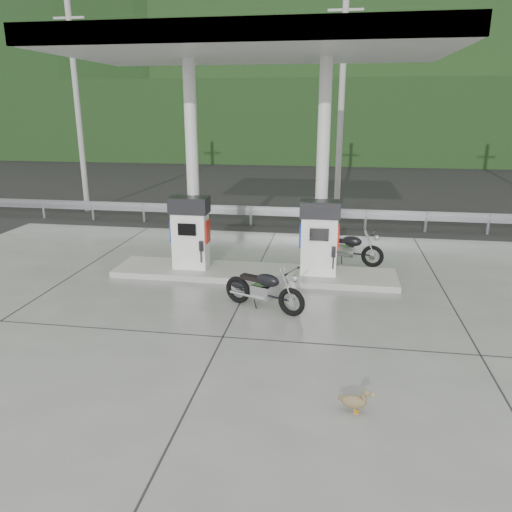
# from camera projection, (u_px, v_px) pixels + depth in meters

# --- Properties ---
(ground) EXTENTS (160.00, 160.00, 0.00)m
(ground) POSITION_uv_depth(u_px,v_px,m) (234.00, 316.00, 10.12)
(ground) COLOR black
(ground) RESTS_ON ground
(forecourt_apron) EXTENTS (18.00, 14.00, 0.02)m
(forecourt_apron) POSITION_uv_depth(u_px,v_px,m) (234.00, 316.00, 10.12)
(forecourt_apron) COLOR slate
(forecourt_apron) RESTS_ON ground
(pump_island) EXTENTS (7.00, 1.40, 0.15)m
(pump_island) POSITION_uv_depth(u_px,v_px,m) (254.00, 273.00, 12.46)
(pump_island) COLOR #A09D95
(pump_island) RESTS_ON forecourt_apron
(gas_pump_left) EXTENTS (0.95, 0.55, 1.80)m
(gas_pump_left) POSITION_uv_depth(u_px,v_px,m) (190.00, 233.00, 12.42)
(gas_pump_left) COLOR white
(gas_pump_left) RESTS_ON pump_island
(gas_pump_right) EXTENTS (0.95, 0.55, 1.80)m
(gas_pump_right) POSITION_uv_depth(u_px,v_px,m) (319.00, 238.00, 11.94)
(gas_pump_right) COLOR white
(gas_pump_right) RESTS_ON pump_island
(canopy_column_left) EXTENTS (0.30, 0.30, 5.00)m
(canopy_column_left) POSITION_uv_depth(u_px,v_px,m) (192.00, 166.00, 12.34)
(canopy_column_left) COLOR white
(canopy_column_left) RESTS_ON pump_island
(canopy_column_right) EXTENTS (0.30, 0.30, 5.00)m
(canopy_column_right) POSITION_uv_depth(u_px,v_px,m) (322.00, 169.00, 11.85)
(canopy_column_right) COLOR white
(canopy_column_right) RESTS_ON pump_island
(canopy_roof) EXTENTS (8.50, 5.00, 0.40)m
(canopy_roof) POSITION_uv_depth(u_px,v_px,m) (253.00, 46.00, 10.94)
(canopy_roof) COLOR silver
(canopy_roof) RESTS_ON canopy_column_left
(guardrail) EXTENTS (26.00, 0.16, 1.42)m
(guardrail) POSITION_uv_depth(u_px,v_px,m) (279.00, 207.00, 17.48)
(guardrail) COLOR gray
(guardrail) RESTS_ON ground
(road) EXTENTS (60.00, 7.00, 0.01)m
(road) POSITION_uv_depth(u_px,v_px,m) (288.00, 208.00, 21.00)
(road) COLOR black
(road) RESTS_ON ground
(utility_pole_a) EXTENTS (0.22, 0.22, 8.00)m
(utility_pole_a) POSITION_uv_depth(u_px,v_px,m) (78.00, 109.00, 19.16)
(utility_pole_a) COLOR gray
(utility_pole_a) RESTS_ON ground
(utility_pole_b) EXTENTS (0.22, 0.22, 8.00)m
(utility_pole_b) POSITION_uv_depth(u_px,v_px,m) (341.00, 109.00, 17.65)
(utility_pole_b) COLOR gray
(utility_pole_b) RESTS_ON ground
(tree_band) EXTENTS (80.00, 6.00, 6.00)m
(tree_band) POSITION_uv_depth(u_px,v_px,m) (312.00, 122.00, 37.63)
(tree_band) COLOR black
(tree_band) RESTS_ON ground
(forested_hills) EXTENTS (100.00, 40.00, 140.00)m
(forested_hills) POSITION_uv_depth(u_px,v_px,m) (323.00, 138.00, 66.87)
(forested_hills) COLOR black
(forested_hills) RESTS_ON ground
(motorcycle_left) EXTENTS (1.86, 1.23, 0.84)m
(motorcycle_left) POSITION_uv_depth(u_px,v_px,m) (264.00, 290.00, 10.34)
(motorcycle_left) COLOR black
(motorcycle_left) RESTS_ON forecourt_apron
(motorcycle_right) EXTENTS (1.84, 0.95, 0.84)m
(motorcycle_right) POSITION_uv_depth(u_px,v_px,m) (348.00, 249.00, 13.32)
(motorcycle_right) COLOR black
(motorcycle_right) RESTS_ON forecourt_apron
(duck) EXTENTS (0.44, 0.16, 0.31)m
(duck) POSITION_uv_depth(u_px,v_px,m) (354.00, 402.00, 6.88)
(duck) COLOR brown
(duck) RESTS_ON forecourt_apron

